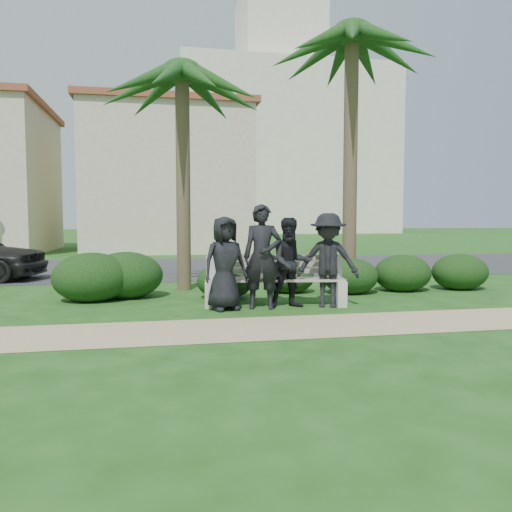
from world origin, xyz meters
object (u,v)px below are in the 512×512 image
object	(u,v)px
man_a	(225,263)
palm_right	(352,37)
park_bench	(275,284)
man_d	(328,260)
man_c	(291,263)
man_b	(262,257)
palm_left	(182,75)

from	to	relation	value
man_a	palm_right	bearing A→B (deg)	16.39
park_bench	man_d	distance (m)	1.08
man_a	man_c	world-z (taller)	man_a
man_c	palm_right	size ratio (longest dim) A/B	0.25
park_bench	man_b	xyz separation A→B (m)	(-0.30, -0.30, 0.53)
man_a	man_b	xyz separation A→B (m)	(0.68, -0.00, 0.11)
palm_left	palm_right	bearing A→B (deg)	-9.74
palm_right	man_b	bearing A→B (deg)	-139.79
man_d	man_a	bearing A→B (deg)	-162.59
man_b	palm_right	world-z (taller)	palm_right
man_d	palm_left	distance (m)	5.46
man_a	man_c	bearing A→B (deg)	-16.42
park_bench	man_b	bearing A→B (deg)	-126.82
man_b	man_d	size ratio (longest dim) A/B	1.09
man_d	man_c	bearing A→B (deg)	-166.92
palm_right	man_d	bearing A→B (deg)	-120.35
man_a	palm_right	world-z (taller)	palm_right
man_d	palm_right	distance (m)	5.43
man_c	palm_right	xyz separation A→B (m)	(1.94, 2.08, 4.86)
man_a	palm_right	xyz separation A→B (m)	(3.16, 2.10, 4.85)
man_d	palm_left	bearing A→B (deg)	150.71
man_b	palm_right	size ratio (longest dim) A/B	0.28
man_d	palm_right	bearing A→B (deg)	78.71
park_bench	man_a	world-z (taller)	man_a
man_d	palm_left	world-z (taller)	palm_left
park_bench	man_a	size ratio (longest dim) A/B	1.61
palm_left	man_d	bearing A→B (deg)	-48.35
man_a	man_d	xyz separation A→B (m)	(1.90, -0.05, 0.03)
park_bench	man_c	xyz separation A→B (m)	(0.24, -0.28, 0.41)
park_bench	man_b	distance (m)	0.68
man_b	palm_left	xyz separation A→B (m)	(-1.26, 2.74, 3.89)
palm_left	palm_right	distance (m)	3.90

